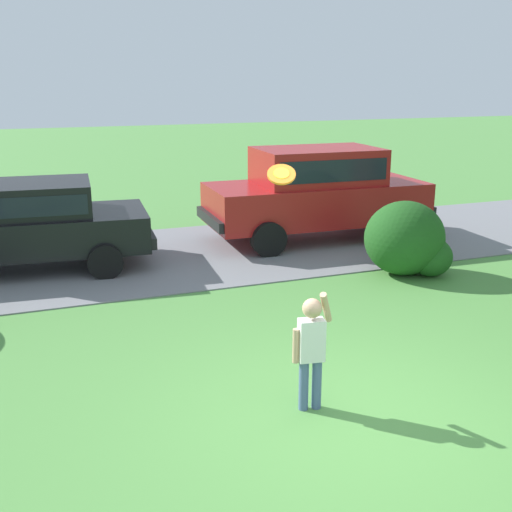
{
  "coord_description": "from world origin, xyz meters",
  "views": [
    {
      "loc": [
        -2.92,
        -4.92,
        3.33
      ],
      "look_at": [
        -0.16,
        2.38,
        1.1
      ],
      "focal_mm": 44.26,
      "sensor_mm": 36.0,
      "label": 1
    }
  ],
  "objects_px": {
    "frisbee": "(281,174)",
    "child_thrower": "(311,345)",
    "parked_suv": "(317,189)",
    "parked_sedan": "(30,223)"
  },
  "relations": [
    {
      "from": "parked_suv",
      "to": "frisbee",
      "type": "distance_m",
      "value": 7.0
    },
    {
      "from": "child_thrower",
      "to": "frisbee",
      "type": "distance_m",
      "value": 1.74
    },
    {
      "from": "parked_sedan",
      "to": "parked_suv",
      "type": "xyz_separation_m",
      "value": [
        5.65,
        0.14,
        0.23
      ]
    },
    {
      "from": "parked_suv",
      "to": "child_thrower",
      "type": "bearing_deg",
      "value": -116.35
    },
    {
      "from": "frisbee",
      "to": "child_thrower",
      "type": "bearing_deg",
      "value": -61.93
    },
    {
      "from": "parked_sedan",
      "to": "frisbee",
      "type": "xyz_separation_m",
      "value": [
        2.3,
        -5.86,
        1.56
      ]
    },
    {
      "from": "frisbee",
      "to": "parked_suv",
      "type": "bearing_deg",
      "value": 60.85
    },
    {
      "from": "parked_suv",
      "to": "frisbee",
      "type": "height_order",
      "value": "frisbee"
    },
    {
      "from": "parked_sedan",
      "to": "child_thrower",
      "type": "relative_size",
      "value": 3.52
    },
    {
      "from": "child_thrower",
      "to": "parked_sedan",
      "type": "bearing_deg",
      "value": 111.83
    }
  ]
}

